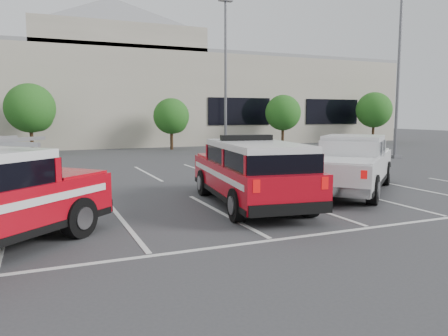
{
  "coord_description": "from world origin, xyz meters",
  "views": [
    {
      "loc": [
        -4.61,
        -10.92,
        2.72
      ],
      "look_at": [
        0.75,
        1.62,
        1.05
      ],
      "focal_mm": 35.0,
      "sensor_mm": 36.0,
      "label": 1
    }
  ],
  "objects_px": {
    "white_pickup": "(350,169)",
    "light_pole_right": "(398,74)",
    "tree_far_right": "(374,111)",
    "tree_mid_right": "(172,117)",
    "tree_right": "(284,114)",
    "fire_chief_suv": "(252,177)",
    "convention_building": "(91,93)",
    "light_pole_mid": "(226,77)",
    "tree_mid_left": "(32,110)"
  },
  "relations": [
    {
      "from": "white_pickup",
      "to": "light_pole_right",
      "type": "bearing_deg",
      "value": 87.56
    },
    {
      "from": "light_pole_right",
      "to": "white_pickup",
      "type": "bearing_deg",
      "value": -140.69
    },
    {
      "from": "tree_far_right",
      "to": "tree_mid_right",
      "type": "bearing_deg",
      "value": -180.0
    },
    {
      "from": "tree_right",
      "to": "tree_far_right",
      "type": "bearing_deg",
      "value": 0.0
    },
    {
      "from": "fire_chief_suv",
      "to": "tree_far_right",
      "type": "bearing_deg",
      "value": 49.69
    },
    {
      "from": "tree_right",
      "to": "fire_chief_suv",
      "type": "height_order",
      "value": "tree_right"
    },
    {
      "from": "convention_building",
      "to": "tree_mid_right",
      "type": "bearing_deg",
      "value": -63.43
    },
    {
      "from": "convention_building",
      "to": "tree_far_right",
      "type": "relative_size",
      "value": 12.38
    },
    {
      "from": "white_pickup",
      "to": "tree_mid_right",
      "type": "bearing_deg",
      "value": 139.55
    },
    {
      "from": "convention_building",
      "to": "tree_right",
      "type": "bearing_deg",
      "value": -33.37
    },
    {
      "from": "white_pickup",
      "to": "tree_far_right",
      "type": "bearing_deg",
      "value": 94.76
    },
    {
      "from": "light_pole_right",
      "to": "fire_chief_suv",
      "type": "height_order",
      "value": "light_pole_right"
    },
    {
      "from": "tree_far_right",
      "to": "fire_chief_suv",
      "type": "bearing_deg",
      "value": -138.09
    },
    {
      "from": "tree_far_right",
      "to": "light_pole_mid",
      "type": "xyz_separation_m",
      "value": [
        -18.09,
        -6.05,
        2.14
      ]
    },
    {
      "from": "light_pole_mid",
      "to": "white_pickup",
      "type": "height_order",
      "value": "light_pole_mid"
    },
    {
      "from": "light_pole_right",
      "to": "tree_mid_right",
      "type": "bearing_deg",
      "value": 132.17
    },
    {
      "from": "tree_far_right",
      "to": "convention_building",
      "type": "bearing_deg",
      "value": 158.49
    },
    {
      "from": "light_pole_mid",
      "to": "fire_chief_suv",
      "type": "height_order",
      "value": "light_pole_mid"
    },
    {
      "from": "convention_building",
      "to": "light_pole_mid",
      "type": "height_order",
      "value": "convention_building"
    },
    {
      "from": "tree_mid_left",
      "to": "tree_right",
      "type": "bearing_deg",
      "value": -0.0
    },
    {
      "from": "tree_mid_left",
      "to": "white_pickup",
      "type": "relative_size",
      "value": 0.77
    },
    {
      "from": "tree_mid_left",
      "to": "white_pickup",
      "type": "xyz_separation_m",
      "value": [
        10.47,
        -20.59,
        -2.26
      ]
    },
    {
      "from": "tree_far_right",
      "to": "light_pole_right",
      "type": "xyz_separation_m",
      "value": [
        -9.09,
        -12.05,
        2.14
      ]
    },
    {
      "from": "tree_mid_right",
      "to": "light_pole_mid",
      "type": "relative_size",
      "value": 0.39
    },
    {
      "from": "convention_building",
      "to": "tree_mid_left",
      "type": "xyz_separation_m",
      "value": [
        -5.09,
        -9.82,
        -1.68
      ]
    },
    {
      "from": "tree_right",
      "to": "light_pole_right",
      "type": "distance_m",
      "value": 12.32
    },
    {
      "from": "convention_building",
      "to": "tree_mid_left",
      "type": "height_order",
      "value": "convention_building"
    },
    {
      "from": "tree_mid_left",
      "to": "tree_right",
      "type": "relative_size",
      "value": 1.1
    },
    {
      "from": "light_pole_right",
      "to": "tree_mid_left",
      "type": "bearing_deg",
      "value": 150.05
    },
    {
      "from": "convention_building",
      "to": "tree_far_right",
      "type": "xyz_separation_m",
      "value": [
        24.91,
        -9.82,
        -1.68
      ]
    },
    {
      "from": "light_pole_right",
      "to": "fire_chief_suv",
      "type": "distance_m",
      "value": 18.04
    },
    {
      "from": "fire_chief_suv",
      "to": "tree_mid_right",
      "type": "bearing_deg",
      "value": 87.52
    },
    {
      "from": "tree_mid_right",
      "to": "fire_chief_suv",
      "type": "height_order",
      "value": "tree_mid_right"
    },
    {
      "from": "convention_building",
      "to": "fire_chief_suv",
      "type": "relative_size",
      "value": 9.65
    },
    {
      "from": "convention_building",
      "to": "tree_mid_left",
      "type": "distance_m",
      "value": 11.19
    },
    {
      "from": "tree_mid_right",
      "to": "tree_far_right",
      "type": "xyz_separation_m",
      "value": [
        20.0,
        0.0,
        0.54
      ]
    },
    {
      "from": "tree_far_right",
      "to": "tree_mid_left",
      "type": "bearing_deg",
      "value": 180.0
    },
    {
      "from": "tree_far_right",
      "to": "light_pole_mid",
      "type": "height_order",
      "value": "light_pole_mid"
    },
    {
      "from": "light_pole_mid",
      "to": "fire_chief_suv",
      "type": "distance_m",
      "value": 17.0
    },
    {
      "from": "light_pole_mid",
      "to": "tree_far_right",
      "type": "bearing_deg",
      "value": 18.48
    },
    {
      "from": "fire_chief_suv",
      "to": "light_pole_right",
      "type": "bearing_deg",
      "value": 40.19
    },
    {
      "from": "tree_far_right",
      "to": "light_pole_right",
      "type": "relative_size",
      "value": 0.47
    },
    {
      "from": "tree_mid_right",
      "to": "tree_right",
      "type": "height_order",
      "value": "tree_right"
    },
    {
      "from": "tree_mid_left",
      "to": "fire_chief_suv",
      "type": "relative_size",
      "value": 0.78
    },
    {
      "from": "tree_right",
      "to": "fire_chief_suv",
      "type": "xyz_separation_m",
      "value": [
        -13.88,
        -21.43,
        -1.91
      ]
    },
    {
      "from": "convention_building",
      "to": "fire_chief_suv",
      "type": "xyz_separation_m",
      "value": [
        1.03,
        -31.25,
        -3.86
      ]
    },
    {
      "from": "light_pole_right",
      "to": "tree_far_right",
      "type": "bearing_deg",
      "value": 52.96
    },
    {
      "from": "tree_far_right",
      "to": "fire_chief_suv",
      "type": "xyz_separation_m",
      "value": [
        -23.88,
        -21.43,
        -2.18
      ]
    },
    {
      "from": "convention_building",
      "to": "light_pole_right",
      "type": "distance_m",
      "value": 26.99
    },
    {
      "from": "tree_mid_right",
      "to": "white_pickup",
      "type": "bearing_deg",
      "value": -88.7
    }
  ]
}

